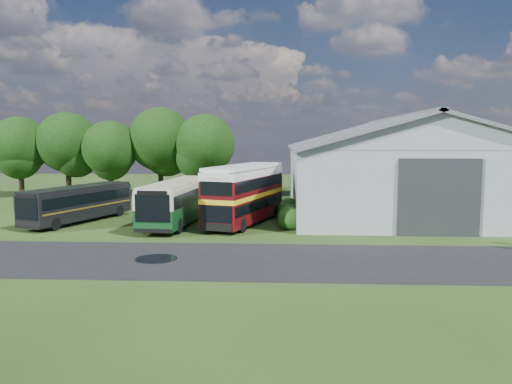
# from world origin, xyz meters

# --- Properties ---
(ground) EXTENTS (120.00, 120.00, 0.00)m
(ground) POSITION_xyz_m (0.00, 0.00, 0.00)
(ground) COLOR #1C3310
(ground) RESTS_ON ground
(asphalt_road) EXTENTS (60.00, 8.00, 0.02)m
(asphalt_road) POSITION_xyz_m (3.00, -3.00, 0.00)
(asphalt_road) COLOR black
(asphalt_road) RESTS_ON ground
(puddle) EXTENTS (2.20, 2.20, 0.01)m
(puddle) POSITION_xyz_m (-1.50, -3.00, 0.00)
(puddle) COLOR black
(puddle) RESTS_ON ground
(storage_shed) EXTENTS (18.80, 24.80, 8.15)m
(storage_shed) POSITION_xyz_m (15.00, 15.98, 4.17)
(storage_shed) COLOR gray
(storage_shed) RESTS_ON ground
(tree_far_left) EXTENTS (6.12, 6.12, 8.64)m
(tree_far_left) POSITION_xyz_m (-23.00, 24.00, 5.56)
(tree_far_left) COLOR black
(tree_far_left) RESTS_ON ground
(tree_left_a) EXTENTS (6.46, 6.46, 9.12)m
(tree_left_a) POSITION_xyz_m (-18.00, 24.50, 5.87)
(tree_left_a) COLOR black
(tree_left_a) RESTS_ON ground
(tree_left_b) EXTENTS (5.78, 5.78, 8.16)m
(tree_left_b) POSITION_xyz_m (-13.00, 23.50, 5.25)
(tree_left_b) COLOR black
(tree_left_b) RESTS_ON ground
(tree_mid) EXTENTS (6.80, 6.80, 9.60)m
(tree_mid) POSITION_xyz_m (-8.00, 24.80, 6.18)
(tree_mid) COLOR black
(tree_mid) RESTS_ON ground
(tree_right_a) EXTENTS (6.26, 6.26, 8.83)m
(tree_right_a) POSITION_xyz_m (-3.00, 23.80, 5.69)
(tree_right_a) COLOR black
(tree_right_a) RESTS_ON ground
(shrub_front) EXTENTS (1.70, 1.70, 1.70)m
(shrub_front) POSITION_xyz_m (5.60, 6.00, 0.00)
(shrub_front) COLOR #194714
(shrub_front) RESTS_ON ground
(shrub_mid) EXTENTS (1.60, 1.60, 1.60)m
(shrub_mid) POSITION_xyz_m (5.60, 8.00, 0.00)
(shrub_mid) COLOR #194714
(shrub_mid) RESTS_ON ground
(shrub_back) EXTENTS (1.80, 1.80, 1.80)m
(shrub_back) POSITION_xyz_m (5.60, 10.00, 0.00)
(shrub_back) COLOR #194714
(shrub_back) RESTS_ON ground
(bus_green_single) EXTENTS (3.67, 11.57, 3.14)m
(bus_green_single) POSITION_xyz_m (-2.56, 8.08, 1.67)
(bus_green_single) COLOR black
(bus_green_single) RESTS_ON ground
(bus_maroon_double) EXTENTS (5.50, 10.38, 4.33)m
(bus_maroon_double) POSITION_xyz_m (2.32, 8.21, 2.16)
(bus_maroon_double) COLOR black
(bus_maroon_double) RESTS_ON ground
(bus_dark_single) EXTENTS (5.40, 10.00, 2.70)m
(bus_dark_single) POSITION_xyz_m (-10.21, 8.29, 1.44)
(bus_dark_single) COLOR black
(bus_dark_single) RESTS_ON ground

